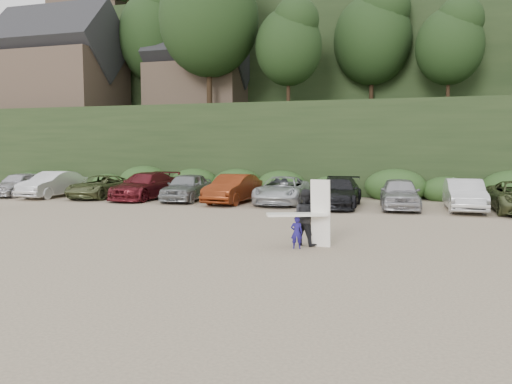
% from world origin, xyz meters
% --- Properties ---
extents(ground, '(120.00, 120.00, 0.00)m').
position_xyz_m(ground, '(0.00, 0.00, 0.00)').
color(ground, tan).
rests_on(ground, ground).
extents(hillside_backdrop, '(90.00, 41.50, 28.00)m').
position_xyz_m(hillside_backdrop, '(-0.26, 35.93, 11.22)').
color(hillside_backdrop, black).
rests_on(hillside_backdrop, ground).
extents(parked_cars, '(39.24, 5.97, 1.60)m').
position_xyz_m(parked_cars, '(-0.30, 9.90, 0.75)').
color(parked_cars, '#B7B7BC').
rests_on(parked_cars, ground).
extents(child_surfer, '(1.89, 1.15, 1.10)m').
position_xyz_m(child_surfer, '(1.99, -1.34, 0.75)').
color(child_surfer, navy).
rests_on(child_surfer, ground).
extents(adult_surfer, '(1.35, 0.97, 2.12)m').
position_xyz_m(adult_surfer, '(2.19, -0.74, 0.92)').
color(adult_surfer, black).
rests_on(adult_surfer, ground).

